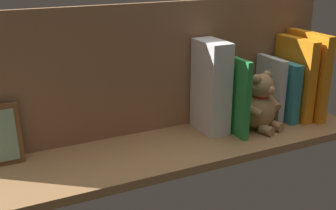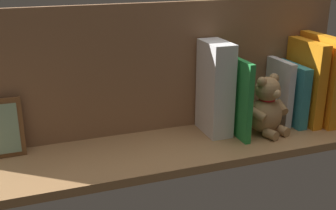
# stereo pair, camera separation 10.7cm
# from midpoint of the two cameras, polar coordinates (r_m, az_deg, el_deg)

# --- Properties ---
(ground_plane) EXTENTS (1.12, 0.27, 0.02)m
(ground_plane) POSITION_cam_midpoint_polar(r_m,az_deg,el_deg) (1.12, 2.75, -5.96)
(ground_plane) COLOR #A87A4C
(shelf_back_panel) EXTENTS (1.12, 0.02, 0.36)m
(shelf_back_panel) POSITION_cam_midpoint_polar(r_m,az_deg,el_deg) (1.15, 0.76, 4.88)
(shelf_back_panel) COLOR #966A48
(shelf_back_panel) RESTS_ON ground_plane
(book_0) EXTENTS (0.03, 0.17, 0.26)m
(book_0) POSITION_cam_midpoint_polar(r_m,az_deg,el_deg) (1.33, 21.84, 3.24)
(book_0) COLOR orange
(book_0) RESTS_ON ground_plane
(book_1) EXTENTS (0.03, 0.16, 0.24)m
(book_1) POSITION_cam_midpoint_polar(r_m,az_deg,el_deg) (1.31, 20.28, 2.88)
(book_1) COLOR orange
(book_1) RESTS_ON ground_plane
(book_2) EXTENTS (0.03, 0.14, 0.18)m
(book_2) POSITION_cam_midpoint_polar(r_m,az_deg,el_deg) (1.30, 18.58, 1.44)
(book_2) COLOR teal
(book_2) RESTS_ON ground_plane
(book_3) EXTENTS (0.02, 0.12, 0.19)m
(book_3) POSITION_cam_midpoint_polar(r_m,az_deg,el_deg) (1.29, 17.11, 1.68)
(book_3) COLOR silver
(book_3) RESTS_ON ground_plane
(teddy_bear) EXTENTS (0.13, 0.12, 0.17)m
(teddy_bear) POSITION_cam_midpoint_polar(r_m,az_deg,el_deg) (1.21, 15.73, -0.43)
(teddy_bear) COLOR tan
(teddy_bear) RESTS_ON ground_plane
(book_4) EXTENTS (0.02, 0.17, 0.22)m
(book_4) POSITION_cam_midpoint_polar(r_m,az_deg,el_deg) (1.17, 11.61, 1.15)
(book_4) COLOR green
(book_4) RESTS_ON ground_plane
(dictionary_thick_white) EXTENTS (0.06, 0.12, 0.26)m
(dictionary_thick_white) POSITION_cam_midpoint_polar(r_m,az_deg,el_deg) (1.16, 9.02, 2.22)
(dictionary_thick_white) COLOR white
(dictionary_thick_white) RESTS_ON ground_plane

